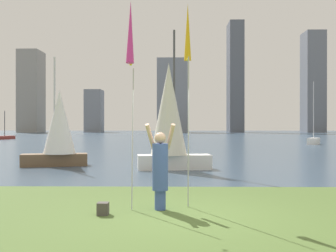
{
  "coord_description": "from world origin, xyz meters",
  "views": [
    {
      "loc": [
        -0.21,
        -7.82,
        1.76
      ],
      "look_at": [
        -0.63,
        16.84,
        1.7
      ],
      "focal_mm": 43.35,
      "sensor_mm": 36.0,
      "label": 1
    }
  ],
  "objects_px": {
    "sailboat_2": "(59,129)",
    "kite_flag_left": "(130,37)",
    "sailboat_0": "(5,137)",
    "sailboat_5": "(314,140)",
    "kite_flag_right": "(188,37)",
    "sailboat_6": "(170,118)",
    "bag": "(103,209)",
    "person": "(160,167)"
  },
  "relations": [
    {
      "from": "kite_flag_right",
      "to": "bag",
      "type": "bearing_deg",
      "value": -148.89
    },
    {
      "from": "kite_flag_right",
      "to": "sailboat_5",
      "type": "height_order",
      "value": "sailboat_5"
    },
    {
      "from": "sailboat_6",
      "to": "sailboat_2",
      "type": "bearing_deg",
      "value": 165.03
    },
    {
      "from": "sailboat_0",
      "to": "person",
      "type": "bearing_deg",
      "value": -63.35
    },
    {
      "from": "kite_flag_left",
      "to": "sailboat_6",
      "type": "xyz_separation_m",
      "value": [
        0.69,
        7.94,
        -1.48
      ]
    },
    {
      "from": "kite_flag_right",
      "to": "sailboat_6",
      "type": "height_order",
      "value": "sailboat_6"
    },
    {
      "from": "person",
      "to": "bag",
      "type": "xyz_separation_m",
      "value": [
        -1.1,
        -0.51,
        -0.76
      ]
    },
    {
      "from": "kite_flag_left",
      "to": "sailboat_2",
      "type": "height_order",
      "value": "sailboat_2"
    },
    {
      "from": "sailboat_0",
      "to": "sailboat_5",
      "type": "xyz_separation_m",
      "value": [
        33.7,
        -12.66,
        0.11
      ]
    },
    {
      "from": "sailboat_0",
      "to": "sailboat_5",
      "type": "relative_size",
      "value": 0.62
    },
    {
      "from": "person",
      "to": "sailboat_0",
      "type": "height_order",
      "value": "sailboat_0"
    },
    {
      "from": "person",
      "to": "sailboat_2",
      "type": "bearing_deg",
      "value": 110.61
    },
    {
      "from": "sailboat_5",
      "to": "kite_flag_right",
      "type": "bearing_deg",
      "value": -113.68
    },
    {
      "from": "kite_flag_left",
      "to": "sailboat_0",
      "type": "xyz_separation_m",
      "value": [
        -20.17,
        41.64,
        -3.28
      ]
    },
    {
      "from": "sailboat_2",
      "to": "bag",
      "type": "bearing_deg",
      "value": -69.16
    },
    {
      "from": "bag",
      "to": "sailboat_6",
      "type": "xyz_separation_m",
      "value": [
        1.2,
        8.17,
        1.92
      ]
    },
    {
      "from": "person",
      "to": "kite_flag_left",
      "type": "distance_m",
      "value": 2.73
    },
    {
      "from": "bag",
      "to": "sailboat_0",
      "type": "height_order",
      "value": "sailboat_0"
    },
    {
      "from": "kite_flag_right",
      "to": "sailboat_0",
      "type": "relative_size",
      "value": 1.26
    },
    {
      "from": "kite_flag_right",
      "to": "sailboat_0",
      "type": "distance_m",
      "value": 46.21
    },
    {
      "from": "kite_flag_right",
      "to": "bag",
      "type": "height_order",
      "value": "kite_flag_right"
    },
    {
      "from": "sailboat_2",
      "to": "kite_flag_left",
      "type": "bearing_deg",
      "value": -65.98
    },
    {
      "from": "bag",
      "to": "sailboat_2",
      "type": "height_order",
      "value": "sailboat_2"
    },
    {
      "from": "sailboat_5",
      "to": "sailboat_6",
      "type": "distance_m",
      "value": 24.7
    },
    {
      "from": "sailboat_5",
      "to": "kite_flag_left",
      "type": "bearing_deg",
      "value": -115.04
    },
    {
      "from": "kite_flag_right",
      "to": "sailboat_5",
      "type": "relative_size",
      "value": 0.77
    },
    {
      "from": "person",
      "to": "bag",
      "type": "bearing_deg",
      "value": -162.31
    },
    {
      "from": "sailboat_6",
      "to": "sailboat_0",
      "type": "bearing_deg",
      "value": 121.76
    },
    {
      "from": "kite_flag_left",
      "to": "sailboat_2",
      "type": "xyz_separation_m",
      "value": [
        -4.11,
        9.23,
        -1.92
      ]
    },
    {
      "from": "person",
      "to": "sailboat_5",
      "type": "height_order",
      "value": "sailboat_5"
    },
    {
      "from": "kite_flag_left",
      "to": "sailboat_2",
      "type": "bearing_deg",
      "value": 114.02
    },
    {
      "from": "kite_flag_left",
      "to": "bag",
      "type": "relative_size",
      "value": 17.64
    },
    {
      "from": "bag",
      "to": "kite_flag_right",
      "type": "bearing_deg",
      "value": 31.11
    },
    {
      "from": "kite_flag_left",
      "to": "sailboat_6",
      "type": "bearing_deg",
      "value": 85.06
    },
    {
      "from": "bag",
      "to": "sailboat_2",
      "type": "xyz_separation_m",
      "value": [
        -3.6,
        9.45,
        1.48
      ]
    },
    {
      "from": "sailboat_0",
      "to": "sailboat_6",
      "type": "bearing_deg",
      "value": -58.24
    },
    {
      "from": "bag",
      "to": "sailboat_5",
      "type": "height_order",
      "value": "sailboat_5"
    },
    {
      "from": "sailboat_5",
      "to": "person",
      "type": "bearing_deg",
      "value": -114.29
    },
    {
      "from": "bag",
      "to": "sailboat_0",
      "type": "bearing_deg",
      "value": 115.15
    },
    {
      "from": "person",
      "to": "sailboat_6",
      "type": "distance_m",
      "value": 7.75
    },
    {
      "from": "person",
      "to": "kite_flag_right",
      "type": "height_order",
      "value": "kite_flag_right"
    },
    {
      "from": "person",
      "to": "kite_flag_right",
      "type": "relative_size",
      "value": 0.4
    }
  ]
}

